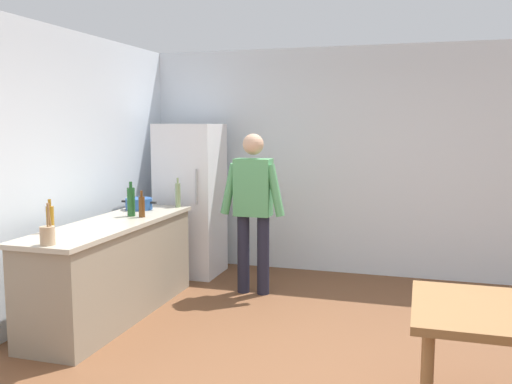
% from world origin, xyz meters
% --- Properties ---
extents(ground_plane, '(14.00, 14.00, 0.00)m').
position_xyz_m(ground_plane, '(0.00, 0.00, 0.00)').
color(ground_plane, brown).
extents(wall_back, '(6.40, 0.12, 2.70)m').
position_xyz_m(wall_back, '(0.00, 3.00, 1.35)').
color(wall_back, silver).
rests_on(wall_back, ground_plane).
extents(wall_left, '(0.12, 5.60, 2.70)m').
position_xyz_m(wall_left, '(-2.60, 0.20, 1.35)').
color(wall_left, silver).
rests_on(wall_left, ground_plane).
extents(kitchen_counter, '(0.64, 2.20, 0.90)m').
position_xyz_m(kitchen_counter, '(-2.00, 0.80, 0.45)').
color(kitchen_counter, gray).
rests_on(kitchen_counter, ground_plane).
extents(refrigerator, '(0.70, 0.67, 1.80)m').
position_xyz_m(refrigerator, '(-1.90, 2.40, 0.90)').
color(refrigerator, white).
rests_on(refrigerator, ground_plane).
extents(person, '(0.70, 0.22, 1.70)m').
position_xyz_m(person, '(-0.95, 1.85, 0.98)').
color(person, '#1E1E2D').
rests_on(person, ground_plane).
extents(cooking_pot, '(0.40, 0.28, 0.12)m').
position_xyz_m(cooking_pot, '(-2.12, 1.53, 0.96)').
color(cooking_pot, '#285193').
rests_on(cooking_pot, kitchen_counter).
extents(utensil_jar, '(0.11, 0.11, 0.32)m').
position_xyz_m(utensil_jar, '(-1.93, -0.20, 0.98)').
color(utensil_jar, tan).
rests_on(utensil_jar, kitchen_counter).
extents(bottle_vinegar_tall, '(0.06, 0.06, 0.32)m').
position_xyz_m(bottle_vinegar_tall, '(-1.79, 1.80, 1.04)').
color(bottle_vinegar_tall, gray).
rests_on(bottle_vinegar_tall, kitchen_counter).
extents(bottle_beer_brown, '(0.06, 0.06, 0.26)m').
position_xyz_m(bottle_beer_brown, '(-1.86, 1.11, 1.01)').
color(bottle_beer_brown, '#5B3314').
rests_on(bottle_beer_brown, kitchen_counter).
extents(bottle_wine_green, '(0.08, 0.08, 0.34)m').
position_xyz_m(bottle_wine_green, '(-1.98, 1.13, 1.05)').
color(bottle_wine_green, '#1E5123').
rests_on(bottle_wine_green, kitchen_counter).
extents(bottle_oil_amber, '(0.06, 0.06, 0.28)m').
position_xyz_m(bottle_oil_amber, '(-2.22, 0.21, 1.02)').
color(bottle_oil_amber, '#996619').
rests_on(bottle_oil_amber, kitchen_counter).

